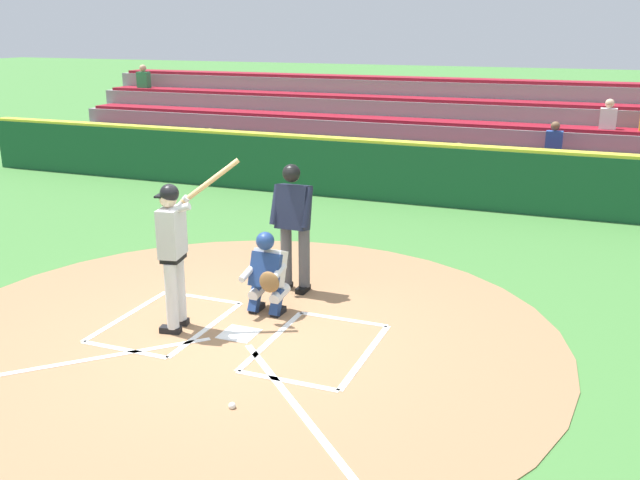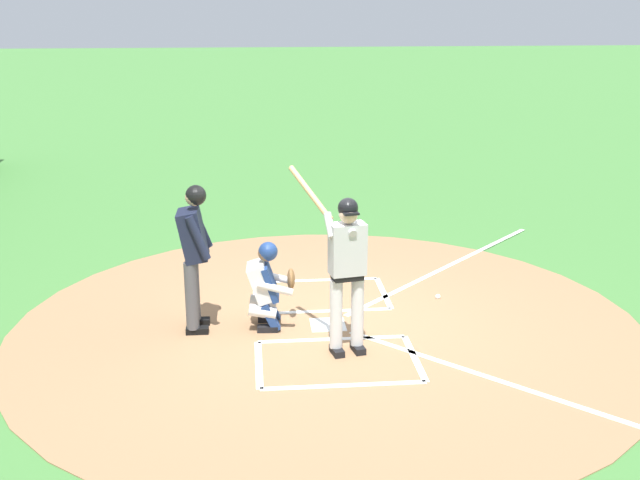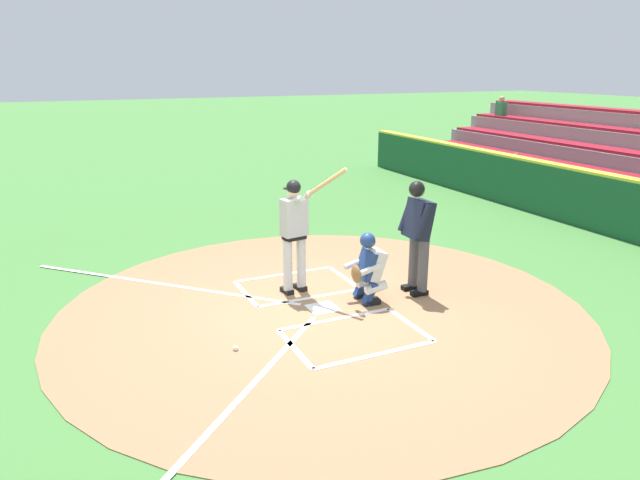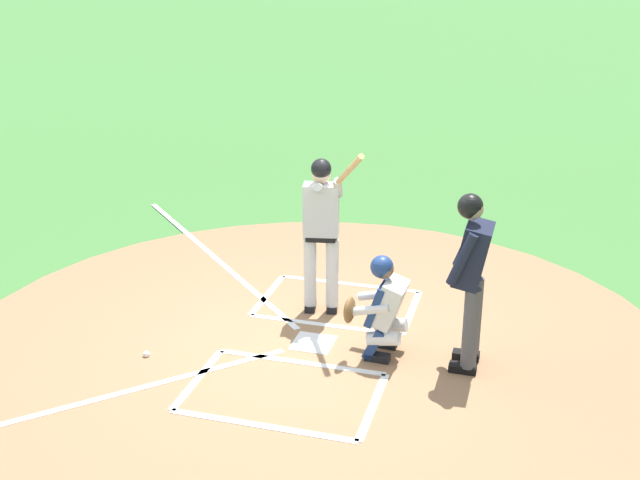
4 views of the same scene
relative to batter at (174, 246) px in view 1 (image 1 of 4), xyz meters
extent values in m
plane|color=#427A38|center=(-0.79, -0.12, -1.10)|extent=(120.00, 120.00, 0.00)
cylinder|color=#99704C|center=(-0.79, -0.12, -1.09)|extent=(8.00, 8.00, 0.01)
cube|color=white|center=(-0.79, -0.12, -1.08)|extent=(0.44, 0.44, 0.01)
cube|color=white|center=(-1.84, -1.02, -1.08)|extent=(1.20, 0.08, 0.01)
cube|color=white|center=(-1.84, 0.78, -1.08)|extent=(1.20, 0.08, 0.01)
cube|color=white|center=(-1.24, -0.12, -1.08)|extent=(0.08, 1.80, 0.01)
cube|color=white|center=(-2.44, -0.12, -1.08)|extent=(0.08, 1.80, 0.01)
cube|color=white|center=(0.26, -1.02, -1.08)|extent=(1.20, 0.08, 0.01)
cube|color=white|center=(0.26, 0.78, -1.08)|extent=(1.20, 0.08, 0.01)
cube|color=white|center=(-0.34, -0.12, -1.08)|extent=(0.08, 1.80, 0.01)
cube|color=white|center=(0.86, -0.12, -1.08)|extent=(0.08, 1.80, 0.01)
cube|color=white|center=(-2.89, 1.98, -1.08)|extent=(3.73, 3.73, 0.01)
cylinder|color=silver|center=(-0.02, 0.14, -0.60)|extent=(0.15, 0.15, 0.84)
cube|color=black|center=(0.02, 0.15, -1.05)|extent=(0.28, 0.17, 0.09)
cylinder|color=silver|center=(0.03, -0.11, -0.60)|extent=(0.15, 0.15, 0.84)
cube|color=black|center=(0.07, -0.11, -1.05)|extent=(0.28, 0.17, 0.09)
cube|color=black|center=(0.01, 0.01, -0.13)|extent=(0.28, 0.38, 0.10)
cube|color=#BCBCBC|center=(0.01, 0.01, 0.18)|extent=(0.31, 0.44, 0.60)
sphere|color=beige|center=(0.03, 0.02, 0.59)|extent=(0.21, 0.21, 0.21)
sphere|color=black|center=(0.01, 0.01, 0.66)|extent=(0.23, 0.23, 0.23)
cube|color=black|center=(0.11, 0.03, 0.63)|extent=(0.14, 0.19, 0.02)
cylinder|color=#BCBCBC|center=(-0.05, 0.02, 0.46)|extent=(0.44, 0.17, 0.21)
cylinder|color=#BCBCBC|center=(-0.01, -0.19, 0.46)|extent=(0.28, 0.14, 0.29)
cylinder|color=tan|center=(-0.34, -0.38, 0.76)|extent=(0.63, 0.48, 0.53)
cylinder|color=tan|center=(-0.06, -0.18, 0.52)|extent=(0.10, 0.11, 0.08)
cube|color=black|center=(-0.98, -0.88, -1.05)|extent=(0.13, 0.27, 0.09)
cube|color=navy|center=(-0.97, -0.84, -0.90)|extent=(0.13, 0.25, 0.37)
cylinder|color=silver|center=(-0.98, -0.94, -0.82)|extent=(0.17, 0.37, 0.21)
cube|color=black|center=(-0.66, -0.89, -1.05)|extent=(0.13, 0.27, 0.09)
cube|color=navy|center=(-0.65, -0.85, -0.90)|extent=(0.13, 0.25, 0.37)
cylinder|color=silver|center=(-0.66, -0.95, -0.82)|extent=(0.17, 0.37, 0.21)
cube|color=silver|center=(-0.82, -0.96, -0.48)|extent=(0.42, 0.38, 0.52)
cube|color=navy|center=(-0.81, -0.85, -0.48)|extent=(0.43, 0.24, 0.46)
sphere|color=brown|center=(-0.82, -0.89, -0.11)|extent=(0.21, 0.21, 0.21)
sphere|color=navy|center=(-0.82, -0.87, -0.09)|extent=(0.24, 0.24, 0.24)
cylinder|color=silver|center=(-1.01, -0.78, -0.50)|extent=(0.11, 0.45, 0.20)
cylinder|color=silver|center=(-0.61, -0.80, -0.50)|extent=(0.11, 0.45, 0.20)
ellipsoid|color=brown|center=(-1.00, -0.58, -0.53)|extent=(0.28, 0.11, 0.28)
cylinder|color=#4C4C51|center=(-0.96, -1.81, -0.59)|extent=(0.16, 0.16, 0.86)
cube|color=black|center=(-0.96, -1.76, -1.05)|extent=(0.13, 0.28, 0.09)
cylinder|color=#4C4C51|center=(-0.68, -1.82, -0.59)|extent=(0.16, 0.16, 0.86)
cube|color=black|center=(-0.68, -1.77, -1.05)|extent=(0.13, 0.28, 0.09)
cube|color=#191E33|center=(-0.82, -1.78, 0.15)|extent=(0.44, 0.37, 0.66)
sphere|color=tan|center=(-0.82, -1.74, 0.62)|extent=(0.22, 0.22, 0.22)
sphere|color=black|center=(-0.82, -1.72, 0.64)|extent=(0.25, 0.25, 0.25)
cylinder|color=#191E33|center=(-1.06, -1.69, 0.18)|extent=(0.10, 0.29, 0.56)
cylinder|color=#191E33|center=(-0.58, -1.70, 0.18)|extent=(0.10, 0.29, 0.56)
sphere|color=white|center=(-1.56, 1.49, -1.06)|extent=(0.07, 0.07, 0.07)
cube|color=#19512D|center=(-0.79, -7.62, -0.47)|extent=(22.00, 0.36, 1.25)
cube|color=yellow|center=(-0.79, -7.62, 0.18)|extent=(22.00, 0.32, 0.06)
cube|color=gray|center=(-0.79, -8.65, -0.87)|extent=(20.00, 0.85, 0.45)
cube|color=maroon|center=(-0.79, -8.65, -0.61)|extent=(19.60, 0.72, 0.08)
cube|color=gray|center=(-0.79, -9.50, -0.65)|extent=(20.00, 0.85, 0.90)
cube|color=maroon|center=(-0.79, -9.50, -0.16)|extent=(19.60, 0.72, 0.08)
cube|color=gray|center=(-0.79, -10.35, -0.42)|extent=(20.00, 0.85, 1.35)
cube|color=maroon|center=(-0.79, -10.35, 0.29)|extent=(19.60, 0.72, 0.08)
cube|color=gray|center=(-0.79, -11.20, -0.20)|extent=(20.00, 0.85, 1.80)
cube|color=maroon|center=(-0.79, -11.20, 0.74)|extent=(19.60, 0.72, 0.08)
cube|color=gray|center=(-0.79, -12.05, 0.03)|extent=(20.00, 0.85, 2.25)
cube|color=maroon|center=(-0.79, -12.05, 1.19)|extent=(19.60, 0.72, 0.08)
cube|color=white|center=(-4.81, -10.30, 0.56)|extent=(0.36, 0.22, 0.46)
sphere|color=beige|center=(-4.81, -10.30, 0.90)|extent=(0.20, 0.20, 0.20)
cube|color=#284C9E|center=(-3.75, -9.45, 0.11)|extent=(0.36, 0.22, 0.46)
sphere|color=brown|center=(-3.75, -9.45, 0.45)|extent=(0.20, 0.20, 0.20)
cube|color=red|center=(-1.82, -8.60, -0.34)|extent=(0.36, 0.22, 0.46)
sphere|color=brown|center=(-1.82, -8.60, 0.00)|extent=(0.20, 0.20, 0.20)
cube|color=red|center=(4.43, -8.60, -0.34)|extent=(0.36, 0.22, 0.46)
sphere|color=brown|center=(4.43, -8.60, 0.00)|extent=(0.20, 0.20, 0.20)
cube|color=#2D844C|center=(8.10, -11.15, 1.01)|extent=(0.36, 0.22, 0.46)
sphere|color=tan|center=(8.10, -11.15, 1.35)|extent=(0.20, 0.20, 0.20)
camera|label=1|loc=(-4.71, 7.08, 2.59)|focal=40.14mm
camera|label=2|loc=(8.36, -1.08, 2.89)|focal=43.90mm
camera|label=3|loc=(-8.26, 3.34, 2.48)|focal=32.67mm
camera|label=4|loc=(-8.19, -2.31, 3.03)|focal=44.56mm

